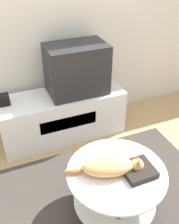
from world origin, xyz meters
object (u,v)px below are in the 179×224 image
at_px(cat, 110,166).
at_px(dvd_box, 138,170).
at_px(tv, 77,69).
at_px(speaker, 4,100).

bearing_deg(cat, dvd_box, -5.81).
distance_m(tv, speaker, 0.75).
relative_size(tv, dvd_box, 2.70).
relative_size(tv, speaker, 5.84).
bearing_deg(dvd_box, cat, 156.66).
bearing_deg(dvd_box, tv, 90.86).
bearing_deg(dvd_box, speaker, 121.69).
distance_m(dvd_box, cat, 0.20).
xyz_separation_m(tv, dvd_box, (0.02, -1.16, -0.26)).
height_order(speaker, dvd_box, speaker).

